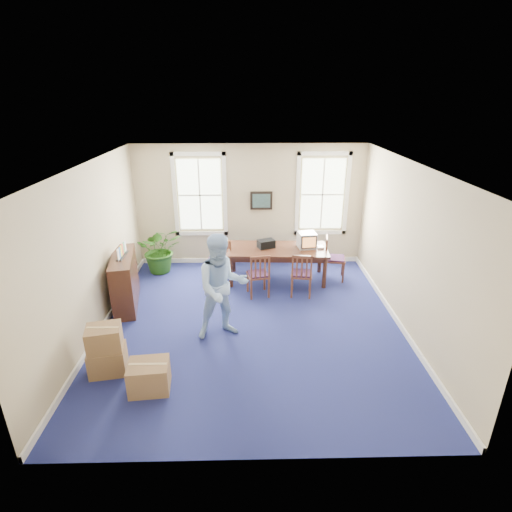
{
  "coord_description": "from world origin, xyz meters",
  "views": [
    {
      "loc": [
        -0.08,
        -7.0,
        4.37
      ],
      "look_at": [
        0.1,
        0.6,
        1.25
      ],
      "focal_mm": 28.0,
      "sensor_mm": 36.0,
      "label": 1
    }
  ],
  "objects_px": {
    "conference_table": "(277,264)",
    "man": "(222,287)",
    "crt_tv": "(307,240)",
    "credenza": "(125,280)",
    "potted_plant": "(160,249)",
    "cardboard_boxes": "(122,344)",
    "chair_near_left": "(258,274)"
  },
  "relations": [
    {
      "from": "conference_table",
      "to": "man",
      "type": "height_order",
      "value": "man"
    },
    {
      "from": "man",
      "to": "crt_tv",
      "type": "bearing_deg",
      "value": 36.14
    },
    {
      "from": "crt_tv",
      "to": "credenza",
      "type": "relative_size",
      "value": 0.29
    },
    {
      "from": "potted_plant",
      "to": "conference_table",
      "type": "bearing_deg",
      "value": -10.47
    },
    {
      "from": "crt_tv",
      "to": "cardboard_boxes",
      "type": "height_order",
      "value": "crt_tv"
    },
    {
      "from": "conference_table",
      "to": "crt_tv",
      "type": "bearing_deg",
      "value": 7.01
    },
    {
      "from": "man",
      "to": "conference_table",
      "type": "bearing_deg",
      "value": 47.44
    },
    {
      "from": "potted_plant",
      "to": "credenza",
      "type": "bearing_deg",
      "value": -103.31
    },
    {
      "from": "chair_near_left",
      "to": "potted_plant",
      "type": "distance_m",
      "value": 2.85
    },
    {
      "from": "crt_tv",
      "to": "credenza",
      "type": "height_order",
      "value": "credenza"
    },
    {
      "from": "crt_tv",
      "to": "credenza",
      "type": "xyz_separation_m",
      "value": [
        -4.13,
        -1.28,
        -0.41
      ]
    },
    {
      "from": "conference_table",
      "to": "chair_near_left",
      "type": "distance_m",
      "value": 0.98
    },
    {
      "from": "potted_plant",
      "to": "chair_near_left",
      "type": "bearing_deg",
      "value": -29.07
    },
    {
      "from": "man",
      "to": "cardboard_boxes",
      "type": "relative_size",
      "value": 1.3
    },
    {
      "from": "crt_tv",
      "to": "cardboard_boxes",
      "type": "xyz_separation_m",
      "value": [
        -3.59,
        -3.48,
        -0.57
      ]
    },
    {
      "from": "chair_near_left",
      "to": "crt_tv",
      "type": "bearing_deg",
      "value": -155.33
    },
    {
      "from": "man",
      "to": "potted_plant",
      "type": "relative_size",
      "value": 1.67
    },
    {
      "from": "conference_table",
      "to": "chair_near_left",
      "type": "relative_size",
      "value": 2.31
    },
    {
      "from": "crt_tv",
      "to": "man",
      "type": "distance_m",
      "value": 3.18
    },
    {
      "from": "crt_tv",
      "to": "chair_near_left",
      "type": "distance_m",
      "value": 1.59
    },
    {
      "from": "chair_near_left",
      "to": "man",
      "type": "relative_size",
      "value": 0.51
    },
    {
      "from": "conference_table",
      "to": "man",
      "type": "distance_m",
      "value": 2.82
    },
    {
      "from": "man",
      "to": "potted_plant",
      "type": "height_order",
      "value": "man"
    },
    {
      "from": "chair_near_left",
      "to": "potted_plant",
      "type": "height_order",
      "value": "potted_plant"
    },
    {
      "from": "conference_table",
      "to": "cardboard_boxes",
      "type": "relative_size",
      "value": 1.54
    },
    {
      "from": "conference_table",
      "to": "man",
      "type": "relative_size",
      "value": 1.19
    },
    {
      "from": "chair_near_left",
      "to": "cardboard_boxes",
      "type": "xyz_separation_m",
      "value": [
        -2.37,
        -2.59,
        -0.08
      ]
    },
    {
      "from": "cardboard_boxes",
      "to": "conference_table",
      "type": "bearing_deg",
      "value": 50.09
    },
    {
      "from": "credenza",
      "to": "potted_plant",
      "type": "bearing_deg",
      "value": 65.67
    },
    {
      "from": "credenza",
      "to": "cardboard_boxes",
      "type": "xyz_separation_m",
      "value": [
        0.55,
        -2.2,
        -0.15
      ]
    },
    {
      "from": "chair_near_left",
      "to": "cardboard_boxes",
      "type": "distance_m",
      "value": 3.51
    },
    {
      "from": "potted_plant",
      "to": "cardboard_boxes",
      "type": "height_order",
      "value": "potted_plant"
    }
  ]
}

